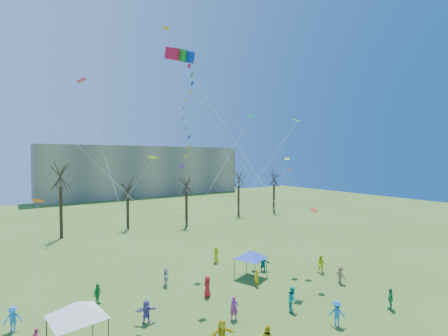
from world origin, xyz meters
TOP-DOWN VIEW (x-y plane):
  - distant_building at (22.00, 82.00)m, footprint 60.00×14.00m
  - bare_tree_row at (-0.65, 36.82)m, footprint 68.59×9.52m
  - big_box_kite at (-2.17, 6.95)m, footprint 3.62×6.66m
  - canopy_tent_white at (-9.48, 7.76)m, footprint 4.12×4.12m
  - canopy_tent_blue at (6.58, 11.05)m, footprint 3.32×3.32m
  - festival_crowd at (-0.11, 7.06)m, footprint 26.98×17.37m
  - small_kites_aloft at (1.38, 11.61)m, footprint 28.87×16.60m

SIDE VIEW (x-z plane):
  - festival_crowd at x=-0.11m, z-range -0.08..1.78m
  - canopy_tent_blue at x=6.58m, z-range 0.92..3.57m
  - canopy_tent_white at x=-9.48m, z-range 1.08..4.20m
  - bare_tree_row at x=-0.65m, z-range 1.37..13.09m
  - distant_building at x=22.00m, z-range 0.00..15.00m
  - small_kites_aloft at x=1.38m, z-range -4.85..29.65m
  - big_box_kite at x=-2.17m, z-range 4.22..24.85m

